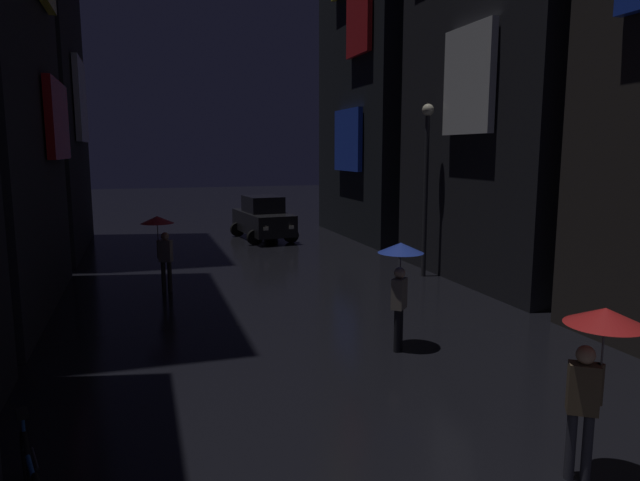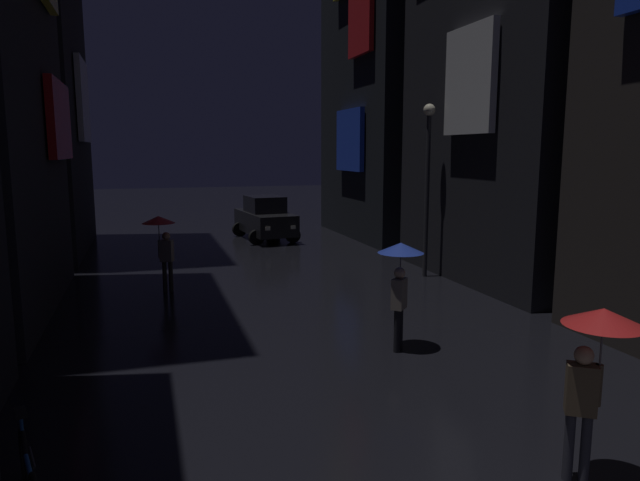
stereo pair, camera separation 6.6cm
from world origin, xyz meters
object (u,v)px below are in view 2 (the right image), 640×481
(pedestrian_far_right_red, at_px, (596,346))
(car_distant, at_px, (265,219))
(pedestrian_foreground_left_red, at_px, (161,232))
(pedestrian_foreground_right_blue, at_px, (400,266))
(streetlamp_right_far, at_px, (428,170))
(bicycle_parked_at_storefront, at_px, (29,479))

(pedestrian_far_right_red, height_order, car_distant, pedestrian_far_right_red)
(pedestrian_foreground_left_red, relative_size, car_distant, 0.49)
(pedestrian_foreground_left_red, distance_m, pedestrian_foreground_right_blue, 7.53)
(pedestrian_foreground_left_red, relative_size, pedestrian_far_right_red, 1.00)
(pedestrian_foreground_left_red, xyz_separation_m, streetlamp_right_far, (7.88, -0.40, 1.65))
(pedestrian_foreground_right_blue, bearing_deg, streetlamp_right_far, 58.22)
(pedestrian_foreground_left_red, xyz_separation_m, pedestrian_far_right_red, (4.47, -11.05, 0.00))
(pedestrian_far_right_red, relative_size, pedestrian_foreground_right_blue, 1.00)
(pedestrian_far_right_red, bearing_deg, bicycle_parked_at_storefront, 168.20)
(pedestrian_foreground_left_red, bearing_deg, streetlamp_right_far, -2.89)
(pedestrian_far_right_red, relative_size, bicycle_parked_at_storefront, 1.20)
(streetlamp_right_far, bearing_deg, pedestrian_foreground_right_blue, -121.78)
(pedestrian_far_right_red, height_order, streetlamp_right_far, streetlamp_right_far)
(pedestrian_foreground_right_blue, height_order, streetlamp_right_far, streetlamp_right_far)
(pedestrian_foreground_left_red, xyz_separation_m, bicycle_parked_at_storefront, (-1.73, -9.75, -1.28))
(bicycle_parked_at_storefront, distance_m, car_distant, 19.30)
(pedestrian_foreground_left_red, bearing_deg, pedestrian_far_right_red, -67.99)
(car_distant, distance_m, streetlamp_right_far, 9.72)
(bicycle_parked_at_storefront, xyz_separation_m, streetlamp_right_far, (9.60, 9.36, 2.93))
(pedestrian_far_right_red, bearing_deg, car_distant, 89.47)
(pedestrian_foreground_left_red, bearing_deg, car_distant, 61.20)
(pedestrian_foreground_left_red, relative_size, pedestrian_foreground_right_blue, 1.00)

